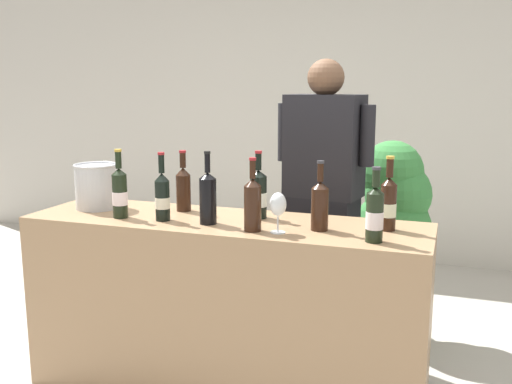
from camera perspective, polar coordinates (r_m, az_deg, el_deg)
name	(u,v)px	position (r m, az deg, el deg)	size (l,w,h in m)	color
wall_back	(334,102)	(5.23, 7.76, 8.89)	(8.00, 0.10, 2.80)	beige
counter	(225,307)	(2.94, -3.12, -11.37)	(1.98, 0.56, 0.90)	#9E7A56
wine_bottle_0	(375,214)	(2.44, 11.72, -2.15)	(0.07, 0.07, 0.32)	black
wine_bottle_1	(258,194)	(2.82, 0.24, -0.19)	(0.08, 0.08, 0.33)	black
wine_bottle_2	(388,203)	(2.65, 13.02, -1.06)	(0.07, 0.07, 0.34)	black
wine_bottle_3	(162,196)	(2.81, -9.29, -0.40)	(0.07, 0.07, 0.33)	black
wine_bottle_4	(320,204)	(2.60, 6.36, -1.21)	(0.08, 0.08, 0.32)	black
wine_bottle_5	(120,192)	(2.91, -13.39, -0.04)	(0.07, 0.07, 0.34)	black
wine_bottle_6	(183,187)	(3.00, -7.23, 0.47)	(0.08, 0.08, 0.32)	black
wine_bottle_7	(253,203)	(2.57, -0.34, -1.11)	(0.08, 0.08, 0.33)	black
wine_bottle_8	(208,197)	(2.71, -4.81, -0.47)	(0.08, 0.08, 0.35)	black
wine_glass	(278,206)	(2.54, 2.20, -1.37)	(0.08, 0.08, 0.18)	silver
ice_bucket	(97,186)	(3.16, -15.57, 0.59)	(0.23, 0.23, 0.24)	silver
person_server	(323,215)	(3.27, 6.66, -2.25)	(0.56, 0.30, 1.69)	black
potted_shrub	(392,216)	(3.57, 13.32, -2.36)	(0.48, 0.51, 1.23)	brown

